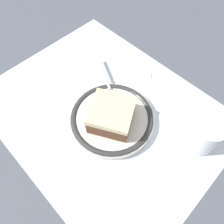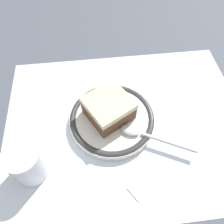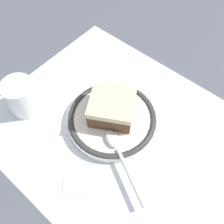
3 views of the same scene
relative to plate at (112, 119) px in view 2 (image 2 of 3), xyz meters
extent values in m
plane|color=#4C515B|center=(0.03, -0.01, -0.01)|extent=(2.40, 2.40, 0.00)
cube|color=silver|center=(0.03, -0.01, -0.01)|extent=(0.51, 0.40, 0.00)
cylinder|color=silver|center=(0.00, 0.00, 0.00)|extent=(0.18, 0.18, 0.02)
torus|color=#333333|center=(0.00, 0.00, 0.00)|extent=(0.18, 0.18, 0.01)
cube|color=brown|center=(-0.01, 0.01, 0.02)|extent=(0.11, 0.11, 0.03)
cube|color=beige|center=(-0.01, 0.01, 0.05)|extent=(0.11, 0.11, 0.01)
ellipsoid|color=silver|center=(0.03, -0.04, 0.01)|extent=(0.04, 0.04, 0.01)
cylinder|color=silver|center=(0.10, -0.07, 0.01)|extent=(0.10, 0.06, 0.01)
cylinder|color=white|center=(-0.16, -0.09, 0.03)|extent=(0.06, 0.06, 0.07)
cylinder|color=silver|center=(-0.16, -0.09, 0.01)|extent=(0.05, 0.05, 0.04)
cube|color=white|center=(0.04, -0.14, -0.01)|extent=(0.06, 0.05, 0.01)
camera|label=1|loc=(-0.15, 0.15, 0.39)|focal=33.65mm
camera|label=2|loc=(-0.03, -0.24, 0.39)|focal=35.11mm
camera|label=3|loc=(0.15, -0.18, 0.41)|focal=38.74mm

